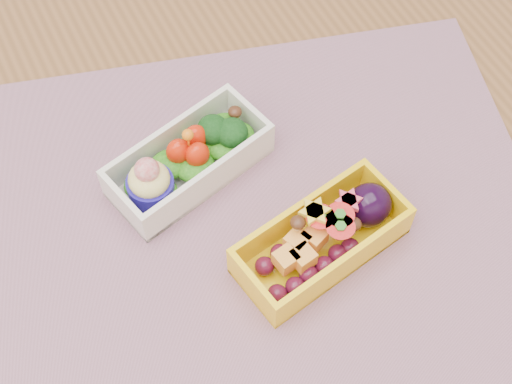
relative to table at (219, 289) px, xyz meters
name	(u,v)px	position (x,y,z in m)	size (l,w,h in m)	color
table	(219,289)	(0.00, 0.00, 0.00)	(1.20, 0.80, 0.75)	brown
placemat	(251,220)	(0.04, 0.01, 0.10)	(0.55, 0.42, 0.00)	#A3708D
bento_white	(188,161)	(0.01, 0.08, 0.12)	(0.17, 0.11, 0.07)	silver
bento_yellow	(325,238)	(0.09, -0.05, 0.12)	(0.17, 0.10, 0.05)	yellow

